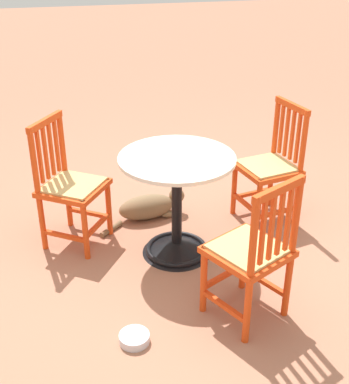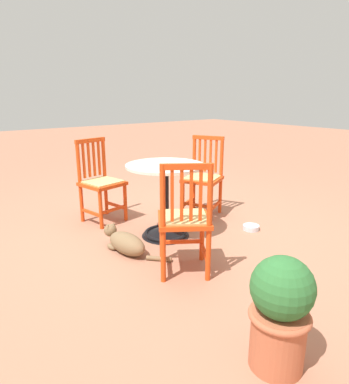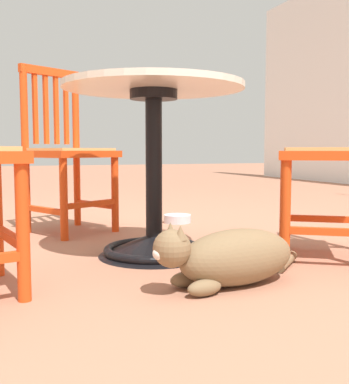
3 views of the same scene
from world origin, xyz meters
TOP-DOWN VIEW (x-y plane):
  - ground_plane at (0.00, 0.00)m, footprint 24.00×24.00m
  - cafe_table at (0.11, 0.04)m, footprint 0.76×0.76m
  - orange_chair_at_corner at (0.42, 0.73)m, footprint 0.55×0.55m
  - orange_chair_by_planter at (-0.62, -0.22)m, footprint 0.54×0.54m
  - tabby_cat at (0.62, 0.13)m, footprint 0.36×0.70m
  - pet_water_bowl at (-0.70, 0.47)m, footprint 0.17×0.17m

SIDE VIEW (x-z plane):
  - ground_plane at x=0.00m, z-range 0.00..0.00m
  - pet_water_bowl at x=-0.70m, z-range 0.00..0.05m
  - tabby_cat at x=0.62m, z-range -0.02..0.21m
  - cafe_table at x=0.11m, z-range -0.08..0.65m
  - orange_chair_at_corner at x=0.42m, z-range -0.02..0.89m
  - orange_chair_by_planter at x=-0.62m, z-range -0.02..0.89m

